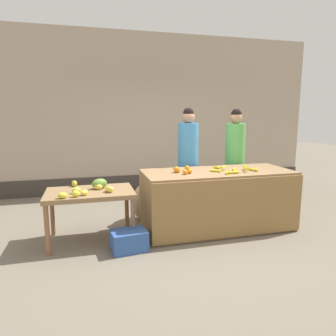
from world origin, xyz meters
TOP-DOWN VIEW (x-y plane):
  - ground_plane at (0.00, 0.00)m, footprint 24.00×24.00m
  - market_wall_back at (0.00, 2.71)m, footprint 7.69×0.23m
  - fruit_stall_counter at (0.48, -0.01)m, footprint 2.22×0.93m
  - side_table_wooden at (-1.38, 0.00)m, footprint 1.16×0.74m
  - banana_bunch_pile at (0.70, -0.12)m, footprint 0.73×0.57m
  - orange_pile at (-0.08, 0.00)m, footprint 0.28×0.36m
  - mango_papaya_pile at (-1.34, 0.01)m, footprint 0.71×0.73m
  - vendor_woman_blue_shirt at (0.24, 0.70)m, footprint 0.34×0.34m
  - vendor_woman_green_shirt at (1.10, 0.69)m, footprint 0.34×0.34m
  - produce_crate at (-0.93, -0.45)m, footprint 0.48×0.37m
  - produce_sack at (-0.55, 0.67)m, footprint 0.47×0.47m

SIDE VIEW (x-z plane):
  - ground_plane at x=0.00m, z-range 0.00..0.00m
  - produce_crate at x=-0.93m, z-range 0.00..0.26m
  - produce_sack at x=-0.55m, z-range 0.00..0.58m
  - fruit_stall_counter at x=0.48m, z-range 0.00..0.89m
  - side_table_wooden at x=-1.38m, z-range 0.27..0.97m
  - mango_papaya_pile at x=-1.34m, z-range 0.68..0.82m
  - vendor_woman_green_shirt at x=1.10m, z-range 0.01..1.82m
  - banana_bunch_pile at x=0.70m, z-range 0.88..0.95m
  - vendor_woman_blue_shirt at x=0.24m, z-range 0.01..1.83m
  - orange_pile at x=-0.08m, z-range 0.88..0.97m
  - market_wall_back at x=0.00m, z-range -0.03..3.42m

